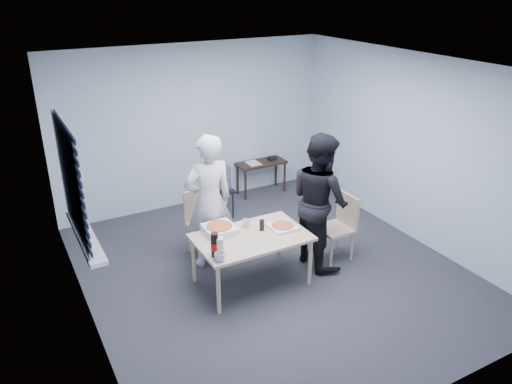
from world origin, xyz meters
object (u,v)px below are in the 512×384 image
dining_table (251,241)px  person_white (209,202)px  mug_b (246,223)px  chair_right (341,222)px  backpack (222,179)px  soda_bottle (215,245)px  stool (222,196)px  person_black (320,200)px  side_table (261,166)px  mug_a (220,257)px  chair_far (202,218)px

dining_table → person_white: bearing=109.6°
mug_b → dining_table: bearing=-103.7°
chair_right → backpack: bearing=115.5°
soda_bottle → stool: bearing=63.4°
person_white → person_black: (1.25, -0.64, 0.00)m
side_table → soda_bottle: bearing=-128.0°
backpack → mug_b: 1.65m
stool → soda_bottle: (-1.04, -2.07, 0.43)m
chair_right → stool: bearing=115.4°
chair_right → person_black: size_ratio=0.50×
mug_b → mug_a: bearing=-137.5°
person_white → side_table: 2.46m
dining_table → person_black: (1.01, 0.05, 0.29)m
stool → mug_b: bearing=-104.1°
chair_far → backpack: bearing=51.2°
side_table → backpack: backpack is taller
person_black → backpack: person_black is taller
chair_right → mug_a: bearing=-170.1°
side_table → soda_bottle: 3.33m
stool → backpack: size_ratio=1.24×
stool → mug_a: 2.44m
side_table → mug_a: 3.41m
chair_far → mug_a: (-0.34, -1.31, 0.19)m
dining_table → mug_a: mug_a is taller
person_black → stool: bearing=16.7°
dining_table → person_white: person_white is taller
person_white → stool: bearing=-121.2°
person_white → backpack: bearing=-121.4°
chair_right → soda_bottle: size_ratio=3.16×
person_black → mug_b: (-0.95, 0.20, -0.19)m
backpack → mug_a: (-1.03, -2.17, 0.05)m
person_white → soda_bottle: 0.96m
chair_right → side_table: (0.13, 2.40, -0.02)m
person_white → backpack: 1.38m
person_white → person_black: same height
side_table → mug_b: 2.58m
person_black → stool: size_ratio=3.78×
chair_far → backpack: 1.11m
person_white → soda_bottle: bearing=69.9°
chair_right → soda_bottle: bearing=-173.5°
side_table → stool: size_ratio=1.82×
chair_right → person_black: person_black is taller
dining_table → mug_b: size_ratio=13.43×
dining_table → mug_a: (-0.57, -0.33, 0.11)m
person_white → mug_b: (0.30, -0.44, -0.19)m
soda_bottle → side_table: bearing=52.0°
chair_right → side_table: chair_right is taller
person_white → soda_bottle: size_ratio=6.28×
stool → mug_b: mug_b is taller
dining_table → soda_bottle: size_ratio=4.76×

